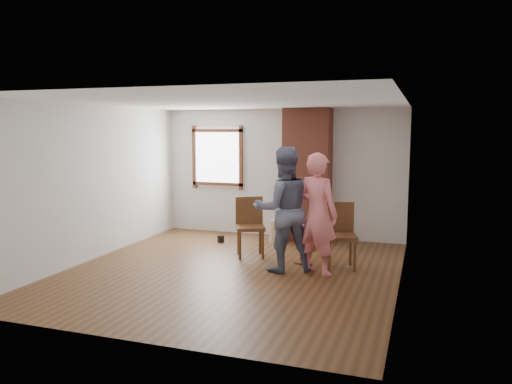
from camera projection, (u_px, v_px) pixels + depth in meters
ground at (232, 271)px, 7.76m from camera, size 5.50×5.50×0.00m
room_shell at (242, 153)px, 8.12m from camera, size 5.04×5.52×2.62m
brick_chimney at (307, 175)px, 9.76m from camera, size 0.90×0.50×2.60m
stoneware_crock at (277, 230)px, 9.79m from camera, size 0.36×0.36×0.43m
dark_pot at (221, 239)px, 9.74m from camera, size 0.16×0.16×0.13m
dining_chair_left at (250, 223)px, 8.65m from camera, size 0.63×0.63×1.02m
dining_chair_right at (340, 231)px, 7.92m from camera, size 0.61×0.61×1.03m
side_table at (302, 239)px, 8.18m from camera, size 0.40×0.40×0.60m
cake_plate at (302, 227)px, 8.15m from camera, size 0.18×0.18×0.01m
cake_slice at (303, 225)px, 8.15m from camera, size 0.08×0.07×0.06m
man at (283, 209)px, 7.67m from camera, size 1.18×1.10×1.93m
person_pink at (317, 214)px, 7.50m from camera, size 0.79×0.67×1.85m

